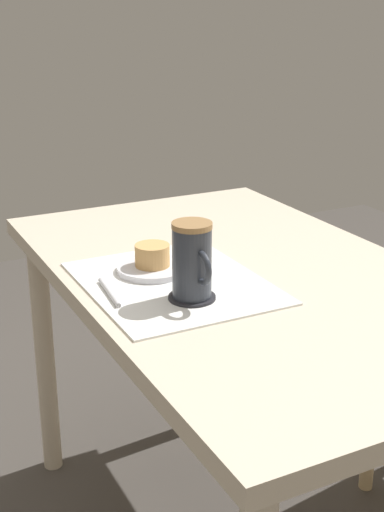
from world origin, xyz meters
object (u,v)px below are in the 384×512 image
Objects in this scene: pastry at (152,255)px; coffee_mug at (192,260)px; dining_table at (245,311)px; pastry_plate at (153,268)px.

pastry is 0.50× the size of coffee_mug.
dining_table is 8.09× the size of pastry_plate.
dining_table is 8.27× the size of coffee_mug.
pastry is (-0.08, -0.17, 0.12)m from dining_table.
pastry is at bearing -177.11° from coffee_mug.
coffee_mug is (0.16, 0.01, 0.04)m from pastry.
dining_table is 0.24m from coffee_mug.
dining_table is 0.21m from pastry_plate.
dining_table is 0.22m from pastry.
coffee_mug is at bearing -63.18° from dining_table.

